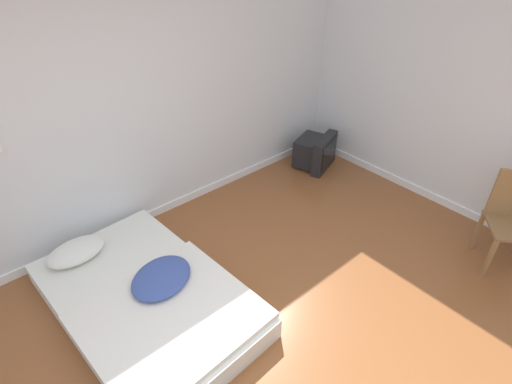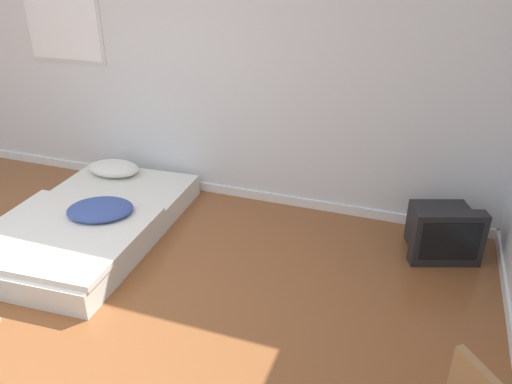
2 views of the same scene
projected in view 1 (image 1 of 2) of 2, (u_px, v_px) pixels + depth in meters
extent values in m
cube|color=silver|center=(104.00, 113.00, 3.62)|extent=(8.28, 0.06, 2.60)
cube|color=white|center=(131.00, 223.00, 4.31)|extent=(8.28, 0.02, 0.09)
cube|color=white|center=(483.00, 220.00, 4.35)|extent=(0.02, 7.35, 0.09)
cube|color=silver|center=(146.00, 300.00, 3.37)|extent=(1.34, 2.07, 0.20)
ellipsoid|color=silver|center=(76.00, 251.00, 3.62)|extent=(0.54, 0.37, 0.14)
cube|color=silver|center=(170.00, 316.00, 3.08)|extent=(1.31, 1.24, 0.05)
ellipsoid|color=#384C93|center=(161.00, 278.00, 3.32)|extent=(0.67, 0.61, 0.11)
cube|color=black|center=(309.00, 151.00, 5.32)|extent=(0.52, 0.43, 0.36)
cube|color=black|center=(324.00, 153.00, 5.22)|extent=(0.56, 0.30, 0.45)
cube|color=black|center=(329.00, 154.00, 5.19)|extent=(0.43, 0.15, 0.33)
cube|color=olive|center=(489.00, 258.00, 3.62)|extent=(0.05, 0.05, 0.43)
cube|color=olive|center=(478.00, 230.00, 3.94)|extent=(0.05, 0.05, 0.43)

